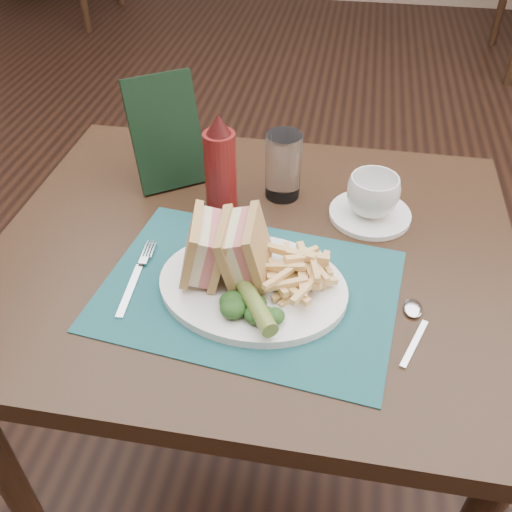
# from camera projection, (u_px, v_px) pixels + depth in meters

# --- Properties ---
(floor) EXTENTS (7.00, 7.00, 0.00)m
(floor) POSITION_uv_depth(u_px,v_px,m) (281.00, 328.00, 1.85)
(floor) COLOR black
(floor) RESTS_ON ground
(wall_back) EXTENTS (6.00, 0.00, 6.00)m
(wall_back) POSITION_uv_depth(u_px,v_px,m) (344.00, 1.00, 4.47)
(wall_back) COLOR tan
(wall_back) RESTS_ON ground
(table_main) EXTENTS (0.90, 0.75, 0.75)m
(table_main) POSITION_uv_depth(u_px,v_px,m) (254.00, 380.00, 1.23)
(table_main) COLOR black
(table_main) RESTS_ON ground
(placemat) EXTENTS (0.49, 0.38, 0.00)m
(placemat) POSITION_uv_depth(u_px,v_px,m) (249.00, 289.00, 0.90)
(placemat) COLOR #184A4F
(placemat) RESTS_ON table_main
(plate) EXTENTS (0.33, 0.27, 0.01)m
(plate) POSITION_uv_depth(u_px,v_px,m) (253.00, 286.00, 0.90)
(plate) COLOR white
(plate) RESTS_ON placemat
(sandwich_half_a) EXTENTS (0.09, 0.12, 0.11)m
(sandwich_half_a) POSITION_uv_depth(u_px,v_px,m) (192.00, 247.00, 0.88)
(sandwich_half_a) COLOR tan
(sandwich_half_a) RESTS_ON plate
(sandwich_half_b) EXTENTS (0.08, 0.11, 0.11)m
(sandwich_half_b) POSITION_uv_depth(u_px,v_px,m) (231.00, 247.00, 0.87)
(sandwich_half_b) COLOR tan
(sandwich_half_b) RESTS_ON plate
(kale_garnish) EXTENTS (0.11, 0.08, 0.03)m
(kale_garnish) POSITION_uv_depth(u_px,v_px,m) (254.00, 305.00, 0.84)
(kale_garnish) COLOR #193B15
(kale_garnish) RESTS_ON plate
(pickle_spear) EXTENTS (0.08, 0.12, 0.03)m
(pickle_spear) POSITION_uv_depth(u_px,v_px,m) (255.00, 303.00, 0.83)
(pickle_spear) COLOR #596F2A
(pickle_spear) RESTS_ON plate
(fries_pile) EXTENTS (0.18, 0.20, 0.05)m
(fries_pile) POSITION_uv_depth(u_px,v_px,m) (298.00, 272.00, 0.87)
(fries_pile) COLOR #EEC377
(fries_pile) RESTS_ON plate
(fork) EXTENTS (0.05, 0.17, 0.01)m
(fork) POSITION_uv_depth(u_px,v_px,m) (136.00, 276.00, 0.92)
(fork) COLOR silver
(fork) RESTS_ON placemat
(spoon) EXTENTS (0.08, 0.15, 0.01)m
(spoon) POSITION_uv_depth(u_px,v_px,m) (414.00, 329.00, 0.83)
(spoon) COLOR silver
(spoon) RESTS_ON table_main
(saucer) EXTENTS (0.20, 0.20, 0.01)m
(saucer) POSITION_uv_depth(u_px,v_px,m) (370.00, 214.00, 1.05)
(saucer) COLOR white
(saucer) RESTS_ON table_main
(coffee_cup) EXTENTS (0.13, 0.13, 0.07)m
(coffee_cup) POSITION_uv_depth(u_px,v_px,m) (373.00, 195.00, 1.02)
(coffee_cup) COLOR white
(coffee_cup) RESTS_ON saucer
(drinking_glass) EXTENTS (0.07, 0.07, 0.13)m
(drinking_glass) POSITION_uv_depth(u_px,v_px,m) (283.00, 166.00, 1.07)
(drinking_glass) COLOR silver
(drinking_glass) RESTS_ON table_main
(ketchup_bottle) EXTENTS (0.07, 0.07, 0.19)m
(ketchup_bottle) POSITION_uv_depth(u_px,v_px,m) (220.00, 162.00, 1.02)
(ketchup_bottle) COLOR #5F1110
(ketchup_bottle) RESTS_ON table_main
(check_presenter) EXTENTS (0.15, 0.14, 0.21)m
(check_presenter) POSITION_uv_depth(u_px,v_px,m) (166.00, 133.00, 1.08)
(check_presenter) COLOR black
(check_presenter) RESTS_ON table_main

